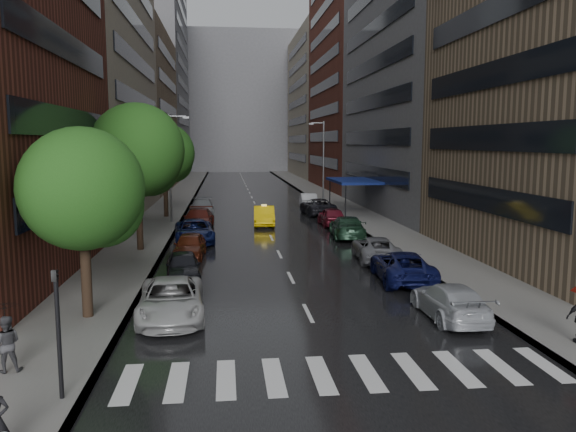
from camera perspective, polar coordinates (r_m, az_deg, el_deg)
The scene contains 19 objects.
ground at distance 19.20m, azimuth 3.85°, elevation -13.38°, with size 220.00×220.00×0.00m, color gray.
road at distance 68.06m, azimuth -3.63°, elevation 1.75°, with size 14.00×140.00×0.01m, color black.
sidewalk_left at distance 68.22m, azimuth -11.21°, elevation 1.70°, with size 4.00×140.00×0.15m, color gray.
sidewalk_right at distance 69.07m, azimuth 3.85°, elevation 1.89°, with size 4.00×140.00×0.15m, color gray.
crosswalk at distance 17.41m, azimuth 5.73°, elevation -15.62°, with size 13.15×2.80×0.01m.
buildings_left at distance 77.87m, azimuth -15.50°, elevation 14.01°, with size 8.00×108.00×38.00m.
buildings_right at distance 76.98m, azimuth 7.56°, elevation 13.58°, with size 8.05×109.10×36.00m.
building_far at distance 135.99m, azimuth -5.11°, elevation 11.37°, with size 40.00×14.00×32.00m, color slate.
tree_near at distance 22.48m, azimuth -20.19°, elevation 2.57°, with size 4.66×4.66×7.43m.
tree_mid at distance 35.88m, azimuth -15.08°, elevation 6.44°, with size 5.80×5.80×9.24m.
tree_far at distance 51.57m, azimuth -12.43°, elevation 6.24°, with size 5.35×5.35×8.53m.
taxi at distance 46.32m, azimuth -2.45°, elevation 0.02°, with size 1.67×4.80×1.58m, color yellow.
parked_cars_left at distance 37.83m, azimuth -9.59°, elevation -1.82°, with size 3.07×36.00×1.61m.
parked_cars_right at distance 40.15m, azimuth 6.11°, elevation -1.23°, with size 2.94×42.49×1.59m.
ped_black_umbrella at distance 18.60m, azimuth -26.78°, elevation -10.38°, with size 0.96×0.98×2.09m.
traffic_light at distance 15.92m, azimuth -22.34°, elevation -9.91°, with size 0.18×0.15×3.45m.
street_lamp_left at distance 47.89m, azimuth -11.80°, elevation 5.03°, with size 1.74×0.22×9.00m.
street_lamp_right at distance 63.62m, azimuth 3.55°, elevation 5.76°, with size 1.74×0.22×9.00m.
awning at distance 54.17m, azimuth 6.68°, elevation 3.55°, with size 4.00×8.00×3.12m.
Camera 1 is at (-3.24, -17.64, 6.85)m, focal length 35.00 mm.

